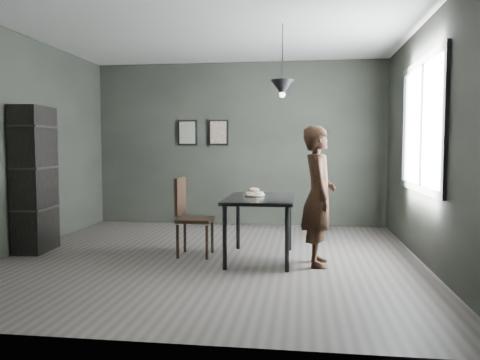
# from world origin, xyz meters

# --- Properties ---
(ground) EXTENTS (5.00, 5.00, 0.00)m
(ground) POSITION_xyz_m (0.00, 0.00, 0.00)
(ground) COLOR #35302D
(ground) RESTS_ON ground
(back_wall) EXTENTS (5.00, 0.10, 2.80)m
(back_wall) POSITION_xyz_m (0.00, 2.50, 1.40)
(back_wall) COLOR black
(back_wall) RESTS_ON ground
(ceiling) EXTENTS (5.00, 5.00, 0.02)m
(ceiling) POSITION_xyz_m (0.00, 0.00, 2.80)
(ceiling) COLOR silver
(ceiling) RESTS_ON ground
(window_assembly) EXTENTS (0.04, 1.96, 1.56)m
(window_assembly) POSITION_xyz_m (2.47, 0.20, 1.60)
(window_assembly) COLOR white
(window_assembly) RESTS_ON ground
(cafe_table) EXTENTS (0.80, 1.20, 0.75)m
(cafe_table) POSITION_xyz_m (0.60, 0.00, 0.67)
(cafe_table) COLOR black
(cafe_table) RESTS_ON ground
(white_plate) EXTENTS (0.23, 0.23, 0.01)m
(white_plate) POSITION_xyz_m (0.52, 0.12, 0.76)
(white_plate) COLOR white
(white_plate) RESTS_ON cafe_table
(donut_pile) EXTENTS (0.22, 0.18, 0.09)m
(donut_pile) POSITION_xyz_m (0.52, 0.12, 0.80)
(donut_pile) COLOR beige
(donut_pile) RESTS_ON white_plate
(woman) EXTENTS (0.41, 0.60, 1.59)m
(woman) POSITION_xyz_m (1.28, -0.19, 0.79)
(woman) COLOR black
(woman) RESTS_ON ground
(wood_chair) EXTENTS (0.42, 0.42, 0.97)m
(wood_chair) POSITION_xyz_m (-0.30, 0.08, 0.55)
(wood_chair) COLOR black
(wood_chair) RESTS_ON ground
(shelf_unit) EXTENTS (0.40, 0.65, 1.87)m
(shelf_unit) POSITION_xyz_m (-2.32, 0.06, 0.93)
(shelf_unit) COLOR black
(shelf_unit) RESTS_ON ground
(pendant_lamp) EXTENTS (0.28, 0.28, 0.86)m
(pendant_lamp) POSITION_xyz_m (0.85, 0.10, 2.05)
(pendant_lamp) COLOR black
(pendant_lamp) RESTS_ON ground
(framed_print_left) EXTENTS (0.34, 0.04, 0.44)m
(framed_print_left) POSITION_xyz_m (-0.90, 2.47, 1.60)
(framed_print_left) COLOR black
(framed_print_left) RESTS_ON ground
(framed_print_right) EXTENTS (0.34, 0.04, 0.44)m
(framed_print_right) POSITION_xyz_m (-0.35, 2.47, 1.60)
(framed_print_right) COLOR black
(framed_print_right) RESTS_ON ground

